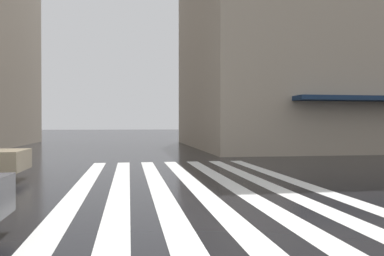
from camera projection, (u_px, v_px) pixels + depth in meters
ground_plane at (249, 218)px, 7.03m from camera, size 220.00×220.00×0.00m
zebra_crossing at (193, 184)px, 10.92m from camera, size 13.00×6.50×0.01m
haussmann_block_corner at (357, 24)px, 29.92m from camera, size 17.95×25.35×18.96m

